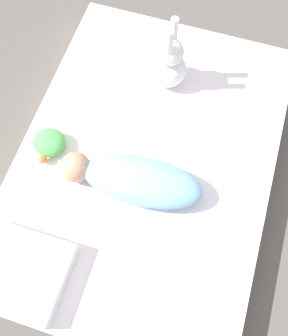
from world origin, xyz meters
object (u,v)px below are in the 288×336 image
at_px(bunny_plush, 169,64).
at_px(swaddled_baby, 134,179).
at_px(turtle_plush, 49,143).
at_px(pillow, 19,272).

bearing_deg(bunny_plush, swaddled_baby, 1.25).
height_order(bunny_plush, turtle_plush, bunny_plush).
bearing_deg(bunny_plush, pillow, -15.68).
bearing_deg(turtle_plush, pillow, 10.85).
relative_size(swaddled_baby, bunny_plush, 1.67).
bearing_deg(turtle_plush, bunny_plush, 141.57).
relative_size(pillow, turtle_plush, 2.17).
xyz_separation_m(swaddled_baby, turtle_plush, (-0.06, -0.39, -0.03)).
xyz_separation_m(bunny_plush, turtle_plush, (0.48, -0.38, -0.08)).
distance_m(pillow, turtle_plush, 0.53).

